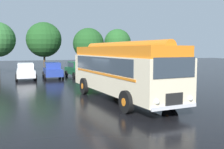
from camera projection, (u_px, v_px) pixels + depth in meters
name	position (u px, v px, depth m)	size (l,w,h in m)	color
ground_plane	(115.00, 100.00, 15.71)	(120.00, 120.00, 0.00)	black
vintage_bus	(121.00, 69.00, 15.65)	(3.50, 10.29, 3.49)	beige
car_near_left	(26.00, 71.00, 26.27)	(2.01, 4.23, 1.66)	silver
car_mid_left	(53.00, 70.00, 27.44)	(2.08, 4.26, 1.66)	navy
car_mid_right	(78.00, 69.00, 28.95)	(2.34, 4.38, 1.66)	#144C28
tree_centre	(45.00, 39.00, 34.45)	(4.60, 4.60, 6.60)	#4C3823
tree_right_of_centre	(88.00, 43.00, 35.43)	(4.22, 4.22, 5.91)	#4C3823
tree_far_right	(117.00, 42.00, 37.53)	(3.85, 3.85, 5.93)	#4C3823
puddle_patch	(169.00, 111.00, 12.83)	(1.92, 1.92, 0.01)	black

